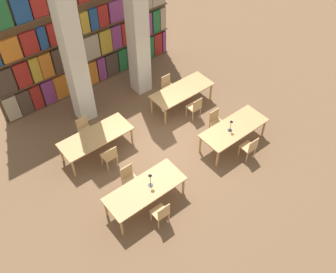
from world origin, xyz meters
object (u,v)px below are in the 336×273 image
chair_0 (161,213)px  desk_lamp_1 (231,124)px  pillar_left (71,43)px  chair_4 (110,156)px  pillar_center (137,17)px  chair_6 (195,107)px  chair_2 (250,147)px  chair_3 (216,121)px  reading_table_2 (96,137)px  reading_table_3 (182,91)px  chair_1 (129,178)px  reading_table_1 (234,129)px  chair_5 (85,129)px  chair_7 (168,86)px  desk_lamp_0 (150,178)px  reading_table_0 (145,190)px

chair_0 → desk_lamp_1: bearing=14.2°
pillar_left → chair_4: size_ratio=6.79×
desk_lamp_1 → chair_4: desk_lamp_1 is taller
pillar_center → chair_6: pillar_center is taller
pillar_center → chair_2: pillar_center is taller
pillar_center → chair_3: size_ratio=6.79×
reading_table_2 → chair_2: bearing=-41.6°
chair_0 → reading_table_3: (3.60, 3.38, 0.20)m
chair_1 → chair_6: 3.73m
chair_1 → reading_table_1: bearing=170.3°
chair_0 → chair_1: 1.52m
reading_table_1 → chair_1: bearing=170.3°
reading_table_3 → reading_table_2: bearing=-179.5°
chair_2 → chair_6: same height
reading_table_2 → chair_6: size_ratio=2.62×
chair_5 → chair_7: (3.54, 0.03, 0.00)m
desk_lamp_0 → chair_3: bearing=14.8°
chair_1 → chair_4: size_ratio=1.00×
desk_lamp_0 → chair_6: 3.89m
desk_lamp_0 → pillar_left: bearing=85.1°
chair_6 → chair_7: same height
reading_table_0 → chair_1: bearing=92.1°
chair_0 → chair_2: bearing=2.1°
chair_3 → chair_5: bearing=-34.2°
desk_lamp_0 → chair_2: 3.53m
pillar_center → chair_2: 5.63m
desk_lamp_0 → chair_6: size_ratio=0.57×
desk_lamp_0 → reading_table_1: bearing=2.4°
chair_3 → chair_7: same height
pillar_left → desk_lamp_1: 5.50m
chair_4 → chair_7: bearing=23.6°
pillar_center → chair_7: 2.76m
chair_5 → reading_table_3: chair_5 is taller
chair_3 → reading_table_3: 1.75m
desk_lamp_0 → chair_1: bearing=105.5°
chair_1 → chair_7: bearing=-143.6°
reading_table_1 → pillar_left: bearing=126.1°
pillar_left → chair_1: pillar_left is taller
chair_2 → desk_lamp_0: bearing=169.9°
pillar_center → reading_table_0: 5.79m
reading_table_1 → desk_lamp_0: bearing=-177.6°
reading_table_2 → chair_6: (3.54, -0.73, -0.20)m
chair_0 → chair_5: (0.02, 4.11, 0.00)m
chair_7 → chair_1: bearing=36.4°
chair_7 → chair_3: bearing=91.8°
reading_table_0 → chair_7: chair_7 is taller
chair_0 → reading_table_1: size_ratio=0.38×
chair_2 → chair_4: (-3.62, 2.46, 0.00)m
desk_lamp_1 → chair_5: desk_lamp_1 is taller
desk_lamp_1 → reading_table_2: (-3.45, 2.47, -0.37)m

